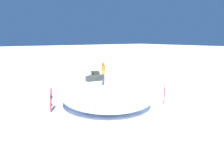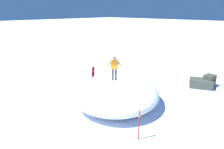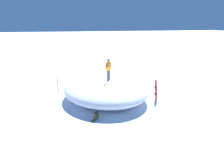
# 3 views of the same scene
# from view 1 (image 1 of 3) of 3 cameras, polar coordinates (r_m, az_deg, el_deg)

# --- Properties ---
(ground) EXTENTS (240.00, 240.00, 0.00)m
(ground) POSITION_cam_1_polar(r_m,az_deg,el_deg) (12.46, -4.34, -9.79)
(ground) COLOR white
(snow_mound) EXTENTS (8.44, 8.39, 1.49)m
(snow_mound) POSITION_cam_1_polar(r_m,az_deg,el_deg) (12.01, -1.60, -6.82)
(snow_mound) COLOR white
(snow_mound) RESTS_ON ground
(snowboarder_standing) EXTENTS (0.83, 0.66, 1.58)m
(snowboarder_standing) POSITION_cam_1_polar(r_m,az_deg,el_deg) (11.59, -2.90, 0.87)
(snowboarder_standing) COLOR #333842
(snowboarder_standing) RESTS_ON snow_mound
(snowboard_primary_upright) EXTENTS (0.30, 0.19, 1.60)m
(snowboard_primary_upright) POSITION_cam_1_polar(r_m,az_deg,el_deg) (11.59, -19.57, -7.79)
(snowboard_primary_upright) COLOR red
(snowboard_primary_upright) RESTS_ON ground
(backpack_near) EXTENTS (0.52, 0.62, 0.42)m
(backpack_near) POSITION_cam_1_polar(r_m,az_deg,el_deg) (14.95, -3.77, -5.23)
(backpack_near) COLOR #383D23
(backpack_near) RESTS_ON ground
(trail_marker_pole) EXTENTS (0.10, 0.10, 1.51)m
(trail_marker_pole) POSITION_cam_1_polar(r_m,az_deg,el_deg) (12.82, 17.02, -5.88)
(trail_marker_pole) COLOR #A51E19
(trail_marker_pole) RESTS_ON ground
(rock_outcrop) EXTENTS (1.99, 2.08, 0.95)m
(rock_outcrop) POSITION_cam_1_polar(r_m,az_deg,el_deg) (19.38, -5.66, -0.91)
(rock_outcrop) COLOR #3C3E30
(rock_outcrop) RESTS_ON ground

